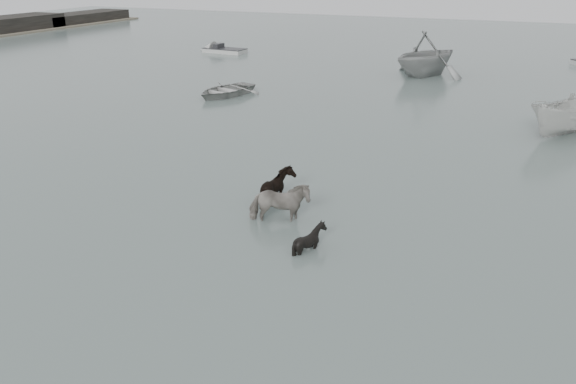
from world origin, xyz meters
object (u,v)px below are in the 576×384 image
object	(u,v)px
pony_dark	(278,182)
rowboat_lead	(225,88)
pony_black	(310,231)
pony_pinto	(279,198)

from	to	relation	value
pony_dark	rowboat_lead	distance (m)	16.24
pony_dark	pony_black	xyz separation A→B (m)	(2.15, -2.68, -0.14)
pony_dark	pony_pinto	bearing A→B (deg)	-174.85
pony_black	rowboat_lead	size ratio (longest dim) A/B	0.27
pony_pinto	pony_black	world-z (taller)	pony_pinto
pony_black	pony_dark	bearing A→B (deg)	16.47
pony_black	rowboat_lead	bearing A→B (deg)	13.61
pony_dark	pony_black	world-z (taller)	pony_dark
pony_pinto	pony_black	bearing A→B (deg)	-152.51
pony_pinto	pony_black	xyz separation A→B (m)	(1.46, -1.25, -0.24)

